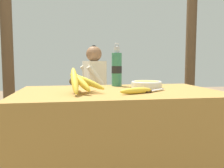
# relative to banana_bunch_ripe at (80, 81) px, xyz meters

# --- Properties ---
(market_counter) EXTENTS (1.33, 0.80, 0.69)m
(market_counter) POSITION_rel_banana_bunch_ripe_xyz_m (0.26, 0.09, -0.42)
(market_counter) COLOR olive
(market_counter) RESTS_ON ground_plane
(banana_bunch_ripe) EXTENTS (0.23, 0.36, 0.17)m
(banana_bunch_ripe) POSITION_rel_banana_bunch_ripe_xyz_m (0.00, 0.00, 0.00)
(banana_bunch_ripe) COLOR #4C381E
(banana_bunch_ripe) RESTS_ON market_counter
(serving_bowl) EXTENTS (0.22, 0.22, 0.05)m
(serving_bowl) POSITION_rel_banana_bunch_ripe_xyz_m (0.49, 0.19, -0.05)
(serving_bowl) COLOR silver
(serving_bowl) RESTS_ON market_counter
(water_bottle) EXTENTS (0.08, 0.08, 0.34)m
(water_bottle) POSITION_rel_banana_bunch_ripe_xyz_m (0.30, 0.38, 0.06)
(water_bottle) COLOR #337556
(water_bottle) RESTS_ON market_counter
(loose_banana_front) EXTENTS (0.22, 0.11, 0.04)m
(loose_banana_front) POSITION_rel_banana_bunch_ripe_xyz_m (0.33, -0.09, -0.06)
(loose_banana_front) COLOR gold
(loose_banana_front) RESTS_ON market_counter
(knife) EXTENTS (0.18, 0.15, 0.02)m
(knife) POSITION_rel_banana_bunch_ripe_xyz_m (0.45, -0.03, -0.07)
(knife) COLOR #BCBCC1
(knife) RESTS_ON market_counter
(wooden_bench) EXTENTS (1.83, 0.32, 0.39)m
(wooden_bench) POSITION_rel_banana_bunch_ripe_xyz_m (0.37, 1.37, -0.43)
(wooden_bench) COLOR brown
(wooden_bench) RESTS_ON ground_plane
(seated_vendor) EXTENTS (0.44, 0.42, 1.08)m
(seated_vendor) POSITION_rel_banana_bunch_ripe_xyz_m (0.17, 1.33, -0.16)
(seated_vendor) COLOR #564C60
(seated_vendor) RESTS_ON ground_plane
(banana_bunch_green) EXTENTS (0.20, 0.31, 0.14)m
(banana_bunch_green) POSITION_rel_banana_bunch_ripe_xyz_m (0.91, 1.37, -0.31)
(banana_bunch_green) COLOR #4C381E
(banana_bunch_green) RESTS_ON wooden_bench
(support_post_near) EXTENTS (0.13, 0.13, 2.49)m
(support_post_near) POSITION_rel_banana_bunch_ripe_xyz_m (-0.80, 1.53, 0.48)
(support_post_near) COLOR #4C3823
(support_post_near) RESTS_ON ground_plane
(support_post_far) EXTENTS (0.13, 0.13, 2.49)m
(support_post_far) POSITION_rel_banana_bunch_ripe_xyz_m (1.53, 1.53, 0.48)
(support_post_far) COLOR #4C3823
(support_post_far) RESTS_ON ground_plane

